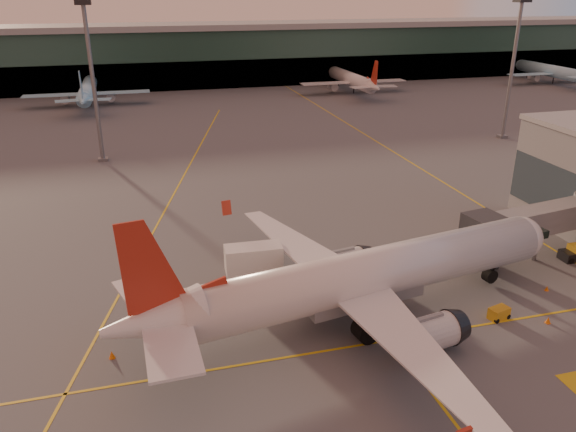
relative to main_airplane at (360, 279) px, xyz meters
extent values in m
plane|color=#4C4F54|center=(-3.35, -8.57, -4.15)|extent=(600.00, 600.00, 0.00)
cube|color=gold|center=(-3.35, -3.57, -4.15)|extent=(80.00, 0.25, 0.01)
cube|color=gold|center=(-13.35, 36.43, -4.15)|extent=(31.30, 115.98, 0.01)
cube|color=gold|center=(26.65, 61.43, -4.15)|extent=(0.25, 160.00, 0.01)
cube|color=#19382D|center=(-3.35, 133.43, 3.85)|extent=(400.00, 18.00, 16.00)
cube|color=gray|center=(-3.35, 133.43, 12.65)|extent=(400.00, 20.00, 1.60)
cube|color=black|center=(-3.35, 124.93, -0.15)|extent=(400.00, 1.00, 8.00)
cube|color=#2D3D47|center=(29.70, 9.43, 0.85)|extent=(0.30, 21.60, 6.00)
cylinder|color=slate|center=(-23.35, 57.43, 8.35)|extent=(0.70, 0.70, 25.00)
cube|color=black|center=(-23.35, 57.43, 21.05)|extent=(2.40, 2.40, 0.80)
cube|color=slate|center=(-23.35, 57.43, -3.90)|extent=(1.60, 1.60, 0.50)
cylinder|color=slate|center=(51.65, 53.43, 8.35)|extent=(0.70, 0.70, 25.00)
cube|color=black|center=(51.65, 53.43, 21.05)|extent=(2.40, 2.40, 0.80)
cube|color=slate|center=(51.65, 53.43, -3.90)|extent=(1.60, 1.60, 0.50)
cylinder|color=silver|center=(1.43, 0.25, 0.23)|extent=(34.38, 10.27, 4.38)
sphere|color=silver|center=(18.24, 3.23, 0.23)|extent=(4.29, 4.29, 4.29)
cube|color=black|center=(19.47, 3.45, 0.78)|extent=(2.44, 3.15, 0.77)
cone|color=silver|center=(-17.42, -3.09, 0.56)|extent=(8.11, 5.41, 4.16)
cube|color=silver|center=(-16.36, -6.70, 0.67)|extent=(3.79, 7.20, 0.22)
cylinder|color=silver|center=(3.42, -6.16, -2.18)|extent=(5.01, 3.60, 2.85)
cylinder|color=black|center=(-0.53, -2.99, -3.16)|extent=(2.21, 1.85, 1.97)
cylinder|color=black|center=(-0.53, -2.99, -2.56)|extent=(0.39, 0.39, 1.21)
cube|color=silver|center=(-17.67, 0.67, 0.67)|extent=(5.56, 7.83, 0.22)
cylinder|color=silver|center=(1.09, 6.96, -2.18)|extent=(5.01, 3.60, 2.85)
cylinder|color=black|center=(-1.52, 2.62, -3.16)|extent=(2.21, 1.85, 1.97)
cylinder|color=black|center=(-1.52, 2.62, -2.56)|extent=(0.39, 0.39, 1.21)
cube|color=slate|center=(0.20, 0.04, -1.19)|extent=(11.27, 5.34, 1.75)
cylinder|color=black|center=(14.96, 2.65, -3.16)|extent=(1.51, 1.10, 1.38)
cube|color=slate|center=(22.86, 6.16, 0.53)|extent=(16.00, 5.11, 2.70)
cube|color=#2D3035|center=(15.57, 5.50, 0.53)|extent=(3.90, 3.90, 3.00)
cube|color=#2D3035|center=(17.07, 6.40, -2.95)|extent=(1.60, 2.40, 2.40)
cylinder|color=black|center=(17.07, 5.30, -3.75)|extent=(0.80, 0.40, 0.80)
cylinder|color=black|center=(17.07, 7.50, -3.75)|extent=(0.80, 0.40, 0.80)
cylinder|color=slate|center=(22.86, 6.16, -2.46)|extent=(0.50, 0.50, 3.38)
cube|color=#A84618|center=(-7.24, 8.54, -3.44)|extent=(3.13, 2.41, 1.42)
cube|color=silver|center=(-7.52, 8.55, -1.22)|extent=(5.59, 2.62, 2.65)
cylinder|color=black|center=(-8.99, 7.48, -3.73)|extent=(0.87, 0.37, 0.85)
cylinder|color=black|center=(-5.59, 7.33, -3.73)|extent=(0.87, 0.37, 0.85)
cube|color=#C79018|center=(12.20, -3.02, -3.61)|extent=(2.02, 1.50, 1.08)
cylinder|color=black|center=(11.61, -3.64, -3.93)|extent=(0.49, 0.33, 0.45)
cylinder|color=black|center=(13.01, -3.27, -3.93)|extent=(0.49, 0.33, 0.45)
cube|color=black|center=(27.19, 5.06, -3.63)|extent=(3.26, 1.76, 1.05)
cylinder|color=black|center=(26.03, 4.31, -3.82)|extent=(0.67, 0.29, 0.67)
cone|color=#DA640B|center=(19.71, 0.08, -3.90)|extent=(0.39, 0.39, 0.50)
cube|color=#DA640B|center=(19.71, 0.08, -4.14)|extent=(0.34, 0.34, 0.03)
cone|color=#DA640B|center=(-20.86, -0.01, -3.83)|extent=(0.50, 0.50, 0.64)
cube|color=#DA640B|center=(-20.86, -0.01, -4.13)|extent=(0.43, 0.43, 0.03)
cone|color=#DA640B|center=(-1.07, 19.21, -3.83)|extent=(0.50, 0.50, 0.63)
cube|color=#DA640B|center=(-1.07, 19.21, -4.13)|extent=(0.43, 0.43, 0.03)
cone|color=#DA640B|center=(15.96, -4.81, -3.85)|extent=(0.48, 0.48, 0.61)
cube|color=#DA640B|center=(15.96, -4.81, -4.13)|extent=(0.41, 0.41, 0.03)
camera|label=1|loc=(-17.04, -39.37, 23.17)|focal=35.00mm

